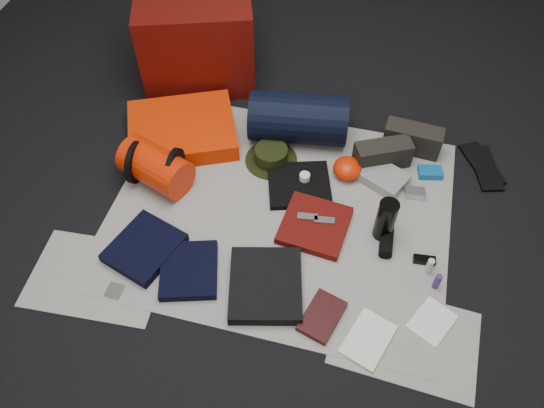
% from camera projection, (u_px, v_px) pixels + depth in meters
% --- Properties ---
extents(floor, '(4.50, 4.50, 0.02)m').
position_uv_depth(floor, '(280.00, 213.00, 2.57)').
color(floor, black).
rests_on(floor, ground).
extents(newspaper_mat, '(1.60, 1.30, 0.01)m').
position_uv_depth(newspaper_mat, '(280.00, 211.00, 2.56)').
color(newspaper_mat, '#B7B3A9').
rests_on(newspaper_mat, floor).
extents(newspaper_sheet_front_left, '(0.61, 0.44, 0.00)m').
position_uv_depth(newspaper_sheet_front_left, '(97.00, 276.00, 2.34)').
color(newspaper_sheet_front_left, '#B7B3A9').
rests_on(newspaper_sheet_front_left, floor).
extents(newspaper_sheet_front_right, '(0.60, 0.43, 0.00)m').
position_uv_depth(newspaper_sheet_front_right, '(405.00, 338.00, 2.16)').
color(newspaper_sheet_front_right, '#B7B3A9').
rests_on(newspaper_sheet_front_right, floor).
extents(red_cabinet, '(0.75, 0.69, 0.51)m').
position_uv_depth(red_cabinet, '(197.00, 37.00, 2.99)').
color(red_cabinet, '#500A05').
rests_on(red_cabinet, floor).
extents(sleeping_pad, '(0.69, 0.64, 0.10)m').
position_uv_depth(sleeping_pad, '(182.00, 130.00, 2.82)').
color(sleeping_pad, red).
rests_on(sleeping_pad, newspaper_mat).
extents(stuff_sack, '(0.39, 0.31, 0.20)m').
position_uv_depth(stuff_sack, '(156.00, 167.00, 2.59)').
color(stuff_sack, red).
rests_on(stuff_sack, newspaper_mat).
extents(sack_strap_left, '(0.02, 0.22, 0.22)m').
position_uv_depth(sack_strap_left, '(136.00, 162.00, 2.60)').
color(sack_strap_left, black).
rests_on(sack_strap_left, newspaper_mat).
extents(sack_strap_right, '(0.02, 0.22, 0.22)m').
position_uv_depth(sack_strap_right, '(175.00, 170.00, 2.57)').
color(sack_strap_right, black).
rests_on(sack_strap_right, newspaper_mat).
extents(navy_duffel, '(0.54, 0.34, 0.26)m').
position_uv_depth(navy_duffel, '(298.00, 118.00, 2.75)').
color(navy_duffel, black).
rests_on(navy_duffel, newspaper_mat).
extents(boonie_brim, '(0.35, 0.35, 0.01)m').
position_uv_depth(boonie_brim, '(271.00, 160.00, 2.75)').
color(boonie_brim, black).
rests_on(boonie_brim, newspaper_mat).
extents(boonie_crown, '(0.17, 0.17, 0.07)m').
position_uv_depth(boonie_crown, '(271.00, 154.00, 2.72)').
color(boonie_crown, black).
rests_on(boonie_crown, boonie_brim).
extents(hiking_boot_left, '(0.30, 0.22, 0.14)m').
position_uv_depth(hiking_boot_left, '(382.00, 155.00, 2.68)').
color(hiking_boot_left, black).
rests_on(hiking_boot_left, newspaper_mat).
extents(hiking_boot_right, '(0.30, 0.13, 0.15)m').
position_uv_depth(hiking_boot_right, '(413.00, 139.00, 2.74)').
color(hiking_boot_right, black).
rests_on(hiking_boot_right, newspaper_mat).
extents(flip_flop_left, '(0.25, 0.31, 0.02)m').
position_uv_depth(flip_flop_left, '(482.00, 164.00, 2.73)').
color(flip_flop_left, black).
rests_on(flip_flop_left, floor).
extents(flip_flop_right, '(0.19, 0.32, 0.02)m').
position_uv_depth(flip_flop_right, '(485.00, 168.00, 2.72)').
color(flip_flop_right, black).
rests_on(flip_flop_right, floor).
extents(trousers_navy_a, '(0.35, 0.37, 0.05)m').
position_uv_depth(trousers_navy_a, '(145.00, 248.00, 2.40)').
color(trousers_navy_a, black).
rests_on(trousers_navy_a, newspaper_mat).
extents(trousers_navy_b, '(0.32, 0.34, 0.04)m').
position_uv_depth(trousers_navy_b, '(189.00, 270.00, 2.33)').
color(trousers_navy_b, black).
rests_on(trousers_navy_b, newspaper_mat).
extents(trousers_charcoal, '(0.38, 0.42, 0.05)m').
position_uv_depth(trousers_charcoal, '(266.00, 285.00, 2.28)').
color(trousers_charcoal, black).
rests_on(trousers_charcoal, newspaper_mat).
extents(black_tshirt, '(0.37, 0.36, 0.03)m').
position_uv_depth(black_tshirt, '(299.00, 185.00, 2.63)').
color(black_tshirt, black).
rests_on(black_tshirt, newspaper_mat).
extents(red_shirt, '(0.33, 0.33, 0.04)m').
position_uv_depth(red_shirt, '(315.00, 225.00, 2.48)').
color(red_shirt, '#570C09').
rests_on(red_shirt, newspaper_mat).
extents(orange_stuff_sack, '(0.16, 0.16, 0.10)m').
position_uv_depth(orange_stuff_sack, '(347.00, 168.00, 2.65)').
color(orange_stuff_sack, red).
rests_on(orange_stuff_sack, newspaper_mat).
extents(first_aid_pouch, '(0.27, 0.25, 0.06)m').
position_uv_depth(first_aid_pouch, '(383.00, 177.00, 2.64)').
color(first_aid_pouch, gray).
rests_on(first_aid_pouch, newspaper_mat).
extents(water_bottle, '(0.12, 0.12, 0.23)m').
position_uv_depth(water_bottle, '(386.00, 220.00, 2.38)').
color(water_bottle, black).
rests_on(water_bottle, newspaper_mat).
extents(speaker, '(0.07, 0.16, 0.06)m').
position_uv_depth(speaker, '(386.00, 241.00, 2.41)').
color(speaker, black).
rests_on(speaker, newspaper_mat).
extents(compact_camera, '(0.10, 0.07, 0.04)m').
position_uv_depth(compact_camera, '(415.00, 193.00, 2.60)').
color(compact_camera, '#B8B8BE').
rests_on(compact_camera, newspaper_mat).
extents(cyan_case, '(0.13, 0.10, 0.04)m').
position_uv_depth(cyan_case, '(430.00, 172.00, 2.68)').
color(cyan_case, '#0F5A94').
rests_on(cyan_case, newspaper_mat).
extents(toiletry_purple, '(0.03, 0.03, 0.09)m').
position_uv_depth(toiletry_purple, '(437.00, 281.00, 2.27)').
color(toiletry_purple, navy).
rests_on(toiletry_purple, newspaper_mat).
extents(toiletry_clear, '(0.03, 0.03, 0.09)m').
position_uv_depth(toiletry_clear, '(429.00, 266.00, 2.32)').
color(toiletry_clear, silver).
rests_on(toiletry_clear, newspaper_mat).
extents(paperback_book, '(0.19, 0.24, 0.03)m').
position_uv_depth(paperback_book, '(322.00, 316.00, 2.20)').
color(paperback_book, black).
rests_on(paperback_book, newspaper_mat).
extents(map_booklet, '(0.22, 0.27, 0.01)m').
position_uv_depth(map_booklet, '(368.00, 339.00, 2.15)').
color(map_booklet, white).
rests_on(map_booklet, newspaper_mat).
extents(map_printout, '(0.21, 0.23, 0.01)m').
position_uv_depth(map_printout, '(432.00, 321.00, 2.20)').
color(map_printout, white).
rests_on(map_printout, newspaper_mat).
extents(sunglasses, '(0.10, 0.05, 0.02)m').
position_uv_depth(sunglasses, '(424.00, 260.00, 2.37)').
color(sunglasses, black).
rests_on(sunglasses, newspaper_mat).
extents(key_cluster, '(0.07, 0.07, 0.01)m').
position_uv_depth(key_cluster, '(115.00, 291.00, 2.28)').
color(key_cluster, '#B8B8BE').
rests_on(key_cluster, newspaper_mat).
extents(tape_roll, '(0.05, 0.05, 0.04)m').
position_uv_depth(tape_roll, '(305.00, 177.00, 2.62)').
color(tape_roll, silver).
rests_on(tape_roll, black_tshirt).
extents(energy_bar_a, '(0.10, 0.05, 0.01)m').
position_uv_depth(energy_bar_a, '(308.00, 217.00, 2.47)').
color(energy_bar_a, '#B8B8BE').
rests_on(energy_bar_a, red_shirt).
extents(energy_bar_b, '(0.10, 0.05, 0.01)m').
position_uv_depth(energy_bar_b, '(324.00, 220.00, 2.46)').
color(energy_bar_b, '#B8B8BE').
rests_on(energy_bar_b, red_shirt).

